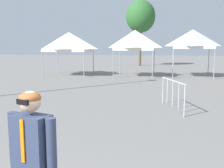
# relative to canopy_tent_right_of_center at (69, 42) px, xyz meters

# --- Properties ---
(canopy_tent_right_of_center) EXTENTS (3.48, 3.48, 3.41)m
(canopy_tent_right_of_center) POSITION_rel_canopy_tent_right_of_center_xyz_m (0.00, 0.00, 0.00)
(canopy_tent_right_of_center) COLOR #9E9EA3
(canopy_tent_right_of_center) RESTS_ON ground
(canopy_tent_far_left) EXTENTS (2.98, 2.98, 3.51)m
(canopy_tent_far_left) POSITION_rel_canopy_tent_right_of_center_xyz_m (5.25, -0.02, 0.11)
(canopy_tent_far_left) COLOR #9E9EA3
(canopy_tent_far_left) RESTS_ON ground
(canopy_tent_behind_left) EXTENTS (2.99, 2.99, 3.54)m
(canopy_tent_behind_left) POSITION_rel_canopy_tent_right_of_center_xyz_m (9.51, 0.53, 0.18)
(canopy_tent_behind_left) COLOR #9E9EA3
(canopy_tent_behind_left) RESTS_ON ground
(person_foreground) EXTENTS (0.63, 0.35, 1.78)m
(person_foreground) POSITION_rel_canopy_tent_right_of_center_xyz_m (5.86, -17.43, -1.61)
(person_foreground) COLOR #33384C
(person_foreground) RESTS_ON ground
(tree_behind_tents_left) EXTENTS (3.47, 3.47, 7.74)m
(tree_behind_tents_left) POSITION_rel_canopy_tent_right_of_center_xyz_m (4.71, 11.76, 3.17)
(tree_behind_tents_left) COLOR brown
(tree_behind_tents_left) RESTS_ON ground
(crowd_barrier_mid_lot) EXTENTS (0.75, 1.99, 1.08)m
(crowd_barrier_mid_lot) POSITION_rel_canopy_tent_right_of_center_xyz_m (7.66, -10.51, -1.89)
(crowd_barrier_mid_lot) COLOR #B7BABF
(crowd_barrier_mid_lot) RESTS_ON ground
(traffic_cone_lot_center) EXTENTS (0.32, 0.32, 0.50)m
(traffic_cone_lot_center) POSITION_rel_canopy_tent_right_of_center_xyz_m (4.70, -15.74, -2.39)
(traffic_cone_lot_center) COLOR orange
(traffic_cone_lot_center) RESTS_ON ground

